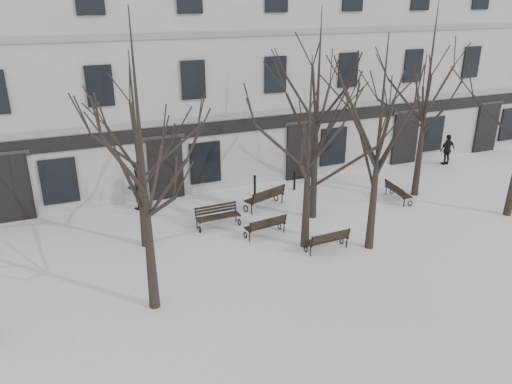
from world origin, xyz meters
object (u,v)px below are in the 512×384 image
bench_1 (266,225)px  bench_2 (328,239)px  tree_0 (140,134)px  tree_2 (381,121)px  bench_3 (218,215)px  tree_1 (309,133)px  bench_4 (265,197)px  bench_5 (397,191)px

bench_1 → bench_2: (1.64, -2.00, -0.00)m
tree_0 → bench_1: tree_0 is taller
tree_2 → bench_1: tree_2 is taller
tree_0 → bench_3: 7.67m
bench_2 → tree_2: bearing=163.9°
tree_1 → bench_4: (0.07, 3.89, -3.88)m
tree_2 → tree_1: bearing=154.6°
tree_0 → bench_1: size_ratio=5.00×
bench_3 → bench_4: 2.77m
bench_3 → bench_4: bench_4 is taller
bench_4 → tree_2: bearing=94.1°
bench_2 → bench_1: bearing=-53.1°
tree_1 → bench_1: size_ratio=4.06×
tree_1 → bench_4: tree_1 is taller
bench_2 → bench_3: bench_3 is taller
bench_2 → bench_5: bearing=-153.5°
tree_0 → bench_5: 13.78m
bench_3 → bench_5: bench_3 is taller
tree_2 → bench_3: size_ratio=4.26×
tree_0 → bench_2: (6.71, 1.08, -4.98)m
bench_2 → bench_3: 4.72m
tree_0 → bench_5: bearing=18.6°
bench_5 → bench_3: bearing=92.4°
bench_5 → tree_1: bearing=117.2°
tree_1 → bench_5: bearing=21.2°
tree_2 → bench_3: (-4.71, 3.93, -4.38)m
bench_1 → bench_3: (-1.48, 1.54, 0.04)m
bench_4 → bench_5: size_ratio=1.22×
bench_1 → tree_1: bearing=120.1°
bench_1 → bench_5: bench_1 is taller
bench_5 → bench_1: bearing=104.0°
bench_2 → bench_4: (-0.54, 4.54, 0.08)m
tree_2 → bench_4: size_ratio=3.79×
bench_3 → bench_5: 8.59m
bench_5 → bench_4: bearing=81.6°
tree_1 → bench_4: size_ratio=3.44×
tree_0 → tree_1: size_ratio=1.23×
bench_1 → bench_4: bench_4 is taller
tree_0 → bench_5: (12.17, 4.09, -5.00)m
bench_2 → bench_4: 4.58m
tree_2 → bench_2: bearing=166.3°
tree_1 → bench_2: (0.60, -0.65, -3.96)m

